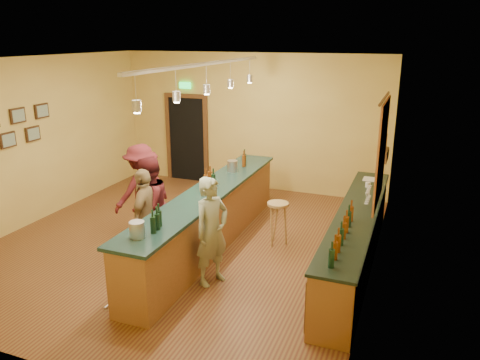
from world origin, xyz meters
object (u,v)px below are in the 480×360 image
at_px(back_counter, 356,238).
at_px(bartender, 212,231).
at_px(bar_stool, 278,210).
at_px(customer_c, 142,190).
at_px(customer_a, 149,206).
at_px(customer_b, 146,215).
at_px(tasting_bar, 209,215).

bearing_deg(back_counter, bartender, -146.37).
distance_m(back_counter, bar_stool, 1.46).
bearing_deg(customer_c, bartender, 82.15).
xyz_separation_m(customer_a, customer_b, (0.06, -0.21, -0.07)).
distance_m(tasting_bar, bar_stool, 1.21).
distance_m(customer_a, customer_c, 0.88).
xyz_separation_m(bartender, customer_b, (-1.31, 0.30, -0.04)).
bearing_deg(customer_b, customer_a, -173.39).
xyz_separation_m(back_counter, customer_c, (-3.86, -0.09, 0.37)).
bearing_deg(bar_stool, customer_b, -143.55).
relative_size(back_counter, customer_b, 2.91).
bearing_deg(customer_a, customer_b, 16.08).
relative_size(customer_a, customer_b, 1.08).
relative_size(customer_b, customer_c, 0.91).
relative_size(tasting_bar, bartender, 3.10).
xyz_separation_m(back_counter, bar_stool, (-1.40, 0.38, 0.15)).
xyz_separation_m(customer_a, bar_stool, (1.89, 1.14, -0.22)).
distance_m(back_counter, bartender, 2.33).
height_order(tasting_bar, bartender, bartender).
bearing_deg(customer_c, customer_b, 58.94).
xyz_separation_m(tasting_bar, customer_c, (-1.39, 0.09, 0.25)).
height_order(tasting_bar, bar_stool, tasting_bar).
height_order(tasting_bar, customer_b, customer_b).
distance_m(tasting_bar, bartender, 1.25).
bearing_deg(tasting_bar, customer_c, 176.15).
xyz_separation_m(tasting_bar, bar_stool, (1.07, 0.56, 0.03)).
bearing_deg(tasting_bar, bar_stool, 27.53).
bearing_deg(bartender, back_counter, -32.79).
bearing_deg(customer_b, customer_c, -154.40).
height_order(customer_a, customer_c, customer_c).
relative_size(bartender, customer_a, 0.97).
bearing_deg(customer_a, bartender, 69.44).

